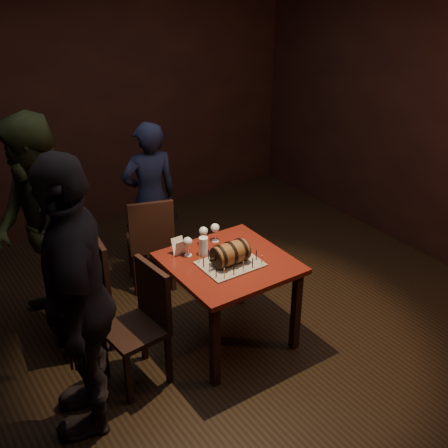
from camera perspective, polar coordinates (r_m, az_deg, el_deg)
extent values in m
plane|color=black|center=(4.86, -0.53, -10.52)|extent=(5.00, 5.00, 0.00)
cube|color=black|center=(6.29, -13.53, 11.94)|extent=(5.00, 0.04, 2.80)
cube|color=black|center=(5.84, 20.65, 9.81)|extent=(0.04, 5.00, 2.80)
cube|color=#4D120C|center=(4.33, 0.49, -4.00)|extent=(0.90, 0.90, 0.04)
cube|color=black|center=(4.11, -0.94, -12.29)|extent=(0.06, 0.06, 0.71)
cube|color=black|center=(4.48, 7.32, -8.75)|extent=(0.06, 0.06, 0.71)
cube|color=black|center=(4.64, -6.11, -7.29)|extent=(0.06, 0.06, 0.71)
cube|color=black|center=(4.98, 1.61, -4.57)|extent=(0.06, 0.06, 0.71)
cube|color=gray|center=(4.27, 0.64, -4.08)|extent=(0.45, 0.35, 0.01)
cylinder|color=brown|center=(4.22, 0.64, -3.01)|extent=(0.26, 0.17, 0.17)
cylinder|color=black|center=(4.18, -0.43, -3.38)|extent=(0.02, 0.19, 0.19)
cylinder|color=black|center=(4.22, 0.64, -3.01)|extent=(0.02, 0.19, 0.19)
cylinder|color=black|center=(4.27, 1.69, -2.66)|extent=(0.02, 0.19, 0.19)
cylinder|color=black|center=(4.16, -0.86, -3.52)|extent=(0.01, 0.16, 0.16)
cylinder|color=black|center=(4.29, 2.10, -2.52)|extent=(0.01, 0.16, 0.16)
cylinder|color=black|center=(4.15, -1.10, -3.60)|extent=(0.04, 0.02, 0.02)
sphere|color=black|center=(4.14, -1.33, -3.68)|extent=(0.03, 0.03, 0.03)
cylinder|color=#EED08E|center=(4.07, 0.03, -5.02)|extent=(0.01, 0.01, 0.08)
cylinder|color=black|center=(4.04, 0.03, -4.48)|extent=(0.00, 0.00, 0.01)
cylinder|color=black|center=(4.11, 1.01, -4.66)|extent=(0.01, 0.01, 0.08)
cylinder|color=black|center=(4.09, 1.02, -4.13)|extent=(0.00, 0.00, 0.01)
cylinder|color=#EED08E|center=(4.15, 1.98, -4.32)|extent=(0.01, 0.01, 0.08)
cylinder|color=black|center=(4.13, 1.99, -3.78)|extent=(0.00, 0.00, 0.01)
cylinder|color=black|center=(4.20, 2.92, -3.98)|extent=(0.01, 0.01, 0.08)
cylinder|color=black|center=(4.17, 2.94, -3.45)|extent=(0.00, 0.00, 0.01)
cylinder|color=#EED08E|center=(4.24, 3.85, -3.64)|extent=(0.01, 0.01, 0.08)
cylinder|color=black|center=(4.22, 3.87, -3.12)|extent=(0.00, 0.00, 0.01)
cylinder|color=black|center=(4.30, 3.30, -3.18)|extent=(0.01, 0.01, 0.08)
cylinder|color=black|center=(4.27, 3.31, -2.66)|extent=(0.00, 0.00, 0.01)
cylinder|color=#EED08E|center=(4.36, 2.63, -2.71)|extent=(0.01, 0.01, 0.08)
cylinder|color=black|center=(4.33, 2.64, -2.20)|extent=(0.00, 0.00, 0.01)
cylinder|color=black|center=(4.41, 1.97, -2.26)|extent=(0.01, 0.01, 0.08)
cylinder|color=black|center=(4.39, 1.98, -1.75)|extent=(0.00, 0.00, 0.01)
cylinder|color=#EED08E|center=(4.42, 1.20, -2.19)|extent=(0.01, 0.01, 0.08)
cylinder|color=black|center=(4.40, 1.21, -1.68)|extent=(0.00, 0.00, 0.01)
cylinder|color=black|center=(4.38, 0.29, -2.49)|extent=(0.01, 0.01, 0.08)
cylinder|color=black|center=(4.36, 0.29, -1.98)|extent=(0.00, 0.00, 0.01)
cylinder|color=#EED08E|center=(4.34, -0.64, -2.80)|extent=(0.01, 0.01, 0.08)
cylinder|color=black|center=(4.32, -0.64, -2.28)|extent=(0.00, 0.00, 0.01)
cylinder|color=black|center=(4.30, -1.58, -3.12)|extent=(0.01, 0.01, 0.08)
cylinder|color=black|center=(4.28, -1.59, -2.59)|extent=(0.00, 0.00, 0.01)
cylinder|color=#EED08E|center=(4.26, -2.55, -3.43)|extent=(0.01, 0.01, 0.08)
cylinder|color=black|center=(4.24, -2.56, -2.91)|extent=(0.00, 0.00, 0.01)
cylinder|color=black|center=(4.20, -2.08, -3.91)|extent=(0.01, 0.01, 0.08)
cylinder|color=black|center=(4.18, -2.09, -3.38)|extent=(0.00, 0.00, 0.01)
cylinder|color=#EED08E|center=(4.14, -1.45, -4.41)|extent=(0.01, 0.01, 0.08)
cylinder|color=black|center=(4.12, -1.46, -3.88)|extent=(0.00, 0.00, 0.01)
cylinder|color=black|center=(4.08, -0.81, -4.93)|extent=(0.01, 0.01, 0.08)
cylinder|color=black|center=(4.05, -0.81, -4.39)|extent=(0.00, 0.00, 0.01)
cylinder|color=silver|center=(4.40, -3.67, -3.18)|extent=(0.06, 0.06, 0.01)
cylinder|color=silver|center=(4.37, -3.69, -2.65)|extent=(0.01, 0.01, 0.09)
sphere|color=silver|center=(4.34, -3.72, -1.79)|extent=(0.07, 0.07, 0.07)
sphere|color=#591114|center=(4.34, -3.71, -1.87)|extent=(0.05, 0.05, 0.05)
cylinder|color=silver|center=(4.54, -2.08, -2.08)|extent=(0.06, 0.06, 0.01)
cylinder|color=silver|center=(4.52, -2.09, -1.56)|extent=(0.01, 0.01, 0.09)
sphere|color=silver|center=(4.48, -2.10, -0.72)|extent=(0.07, 0.07, 0.07)
cylinder|color=silver|center=(4.59, -0.90, -1.74)|extent=(0.06, 0.06, 0.01)
cylinder|color=silver|center=(4.57, -0.91, -1.22)|extent=(0.01, 0.01, 0.09)
sphere|color=silver|center=(4.53, -0.91, -0.38)|extent=(0.07, 0.07, 0.07)
sphere|color=#BF594C|center=(4.53, -0.91, -0.46)|extent=(0.05, 0.05, 0.05)
cylinder|color=silver|center=(4.37, -2.09, -2.27)|extent=(0.07, 0.07, 0.15)
cylinder|color=#9E5414|center=(4.37, -2.09, -2.47)|extent=(0.06, 0.06, 0.11)
cylinder|color=white|center=(4.34, -2.11, -1.71)|extent=(0.06, 0.06, 0.02)
cube|color=black|center=(5.25, -7.51, -1.81)|extent=(0.51, 0.51, 0.04)
cube|color=black|center=(5.53, -5.90, -2.90)|extent=(0.04, 0.04, 0.43)
cube|color=black|center=(5.50, -9.39, -3.35)|extent=(0.04, 0.04, 0.43)
cube|color=black|center=(5.24, -5.23, -4.69)|extent=(0.04, 0.04, 0.43)
cube|color=black|center=(5.20, -8.92, -5.18)|extent=(0.04, 0.04, 0.43)
cube|color=black|center=(4.97, -7.37, -0.25)|extent=(0.39, 0.16, 0.46)
cube|color=black|center=(4.57, -14.35, -7.24)|extent=(0.45, 0.45, 0.04)
cube|color=black|center=(4.82, -16.49, -8.95)|extent=(0.04, 0.04, 0.43)
cube|color=black|center=(4.55, -15.61, -11.27)|extent=(0.04, 0.04, 0.43)
cube|color=black|center=(4.87, -12.56, -8.05)|extent=(0.04, 0.04, 0.43)
cube|color=black|center=(4.60, -11.43, -10.28)|extent=(0.04, 0.04, 0.43)
cube|color=black|center=(4.47, -12.48, -4.07)|extent=(0.09, 0.40, 0.46)
cube|color=black|center=(4.14, -9.12, -10.68)|extent=(0.44, 0.44, 0.04)
cube|color=black|center=(4.35, -12.04, -12.84)|extent=(0.04, 0.04, 0.43)
cube|color=black|center=(4.12, -9.69, -15.29)|extent=(0.04, 0.04, 0.43)
cube|color=black|center=(4.47, -8.16, -11.20)|extent=(0.04, 0.04, 0.43)
cube|color=black|center=(4.24, -5.64, -13.45)|extent=(0.04, 0.04, 0.43)
cube|color=black|center=(4.07, -7.20, -6.95)|extent=(0.08, 0.40, 0.46)
imported|color=#1C1E38|center=(5.43, -7.51, 2.71)|extent=(0.59, 0.43, 1.49)
imported|color=#31391C|center=(4.56, -18.20, -0.85)|extent=(0.71, 0.91, 1.86)
imported|color=black|center=(3.62, -14.73, -7.37)|extent=(0.86, 1.23, 1.94)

